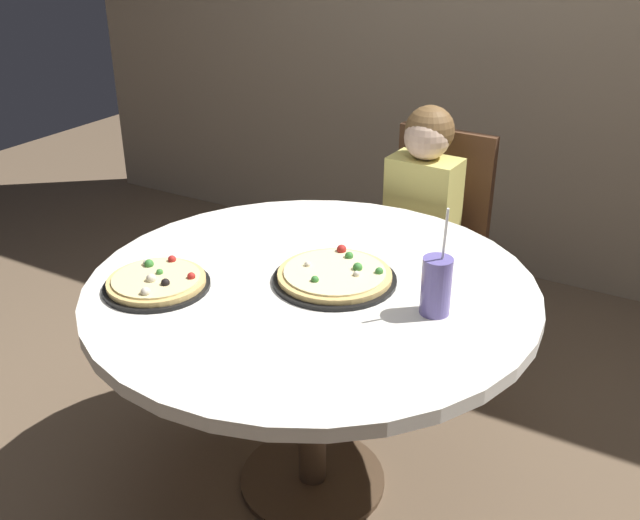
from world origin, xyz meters
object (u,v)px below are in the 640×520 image
at_px(dining_table, 311,309).
at_px(pizza_cheese, 157,282).
at_px(chair_wooden, 431,237).
at_px(pizza_veggie, 335,276).
at_px(diner_child, 411,264).
at_px(soda_cup, 436,286).

bearing_deg(dining_table, pizza_cheese, -145.49).
relative_size(chair_wooden, pizza_veggie, 2.64).
height_order(diner_child, pizza_veggie, diner_child).
relative_size(dining_table, chair_wooden, 1.37).
xyz_separation_m(dining_table, diner_child, (-0.00, 0.76, -0.18)).
distance_m(diner_child, pizza_veggie, 0.77).
bearing_deg(pizza_cheese, dining_table, 34.51).
xyz_separation_m(pizza_veggie, soda_cup, (0.32, -0.03, 0.06)).
distance_m(dining_table, pizza_veggie, 0.13).
distance_m(chair_wooden, diner_child, 0.19).
bearing_deg(chair_wooden, soda_cup, -68.21).
distance_m(pizza_veggie, pizza_cheese, 0.51).
bearing_deg(pizza_veggie, chair_wooden, 93.31).
bearing_deg(soda_cup, pizza_veggie, 175.44).
bearing_deg(pizza_veggie, soda_cup, -4.56).
height_order(dining_table, soda_cup, soda_cup).
xyz_separation_m(dining_table, chair_wooden, (0.00, 0.94, -0.13)).
bearing_deg(pizza_cheese, pizza_veggie, 34.71).
xyz_separation_m(chair_wooden, pizza_cheese, (-0.37, -1.19, 0.24)).
height_order(chair_wooden, pizza_veggie, chair_wooden).
xyz_separation_m(dining_table, pizza_veggie, (0.06, 0.04, 0.10)).
height_order(chair_wooden, diner_child, diner_child).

